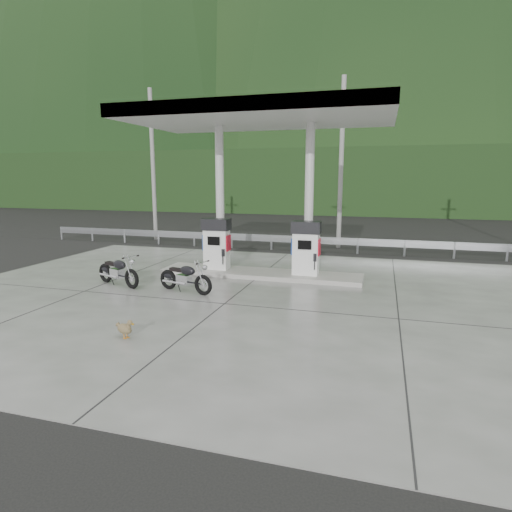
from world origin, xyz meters
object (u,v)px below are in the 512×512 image
(gas_pump_left, at_px, (217,244))
(duck, at_px, (125,329))
(motorcycle_right, at_px, (185,278))
(motorcycle_left, at_px, (118,272))
(gas_pump_right, at_px, (306,248))

(gas_pump_left, height_order, duck, gas_pump_left)
(gas_pump_left, bearing_deg, motorcycle_right, -89.01)
(motorcycle_left, bearing_deg, duck, -33.70)
(gas_pump_left, relative_size, gas_pump_right, 1.00)
(motorcycle_right, distance_m, duck, 3.78)
(motorcycle_left, bearing_deg, gas_pump_right, 45.38)
(gas_pump_right, bearing_deg, gas_pump_left, 180.00)
(gas_pump_left, distance_m, motorcycle_left, 3.52)
(gas_pump_left, bearing_deg, motorcycle_left, -132.81)
(gas_pump_right, relative_size, motorcycle_left, 0.97)
(gas_pump_right, distance_m, duck, 7.06)
(motorcycle_right, relative_size, duck, 3.53)
(motorcycle_right, bearing_deg, gas_pump_left, 105.50)
(motorcycle_left, height_order, motorcycle_right, motorcycle_left)
(gas_pump_left, xyz_separation_m, motorcycle_right, (0.05, -2.68, -0.62))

